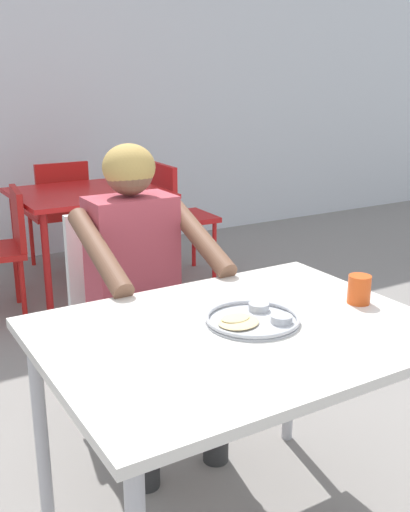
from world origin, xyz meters
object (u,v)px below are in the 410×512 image
at_px(table_foreground, 238,352).
at_px(chair_red_right, 177,211).
at_px(table_background_red, 89,203).
at_px(chair_red_far, 60,208).
at_px(chair_red_left, 1,243).
at_px(diner_foreground, 142,270).
at_px(drinking_cup, 359,288).
at_px(thali_tray, 253,319).
at_px(chair_foreground, 121,302).

bearing_deg(table_foreground, chair_red_right, 65.52).
relative_size(table_background_red, chair_red_far, 1.12).
bearing_deg(chair_red_left, table_background_red, 5.63).
bearing_deg(diner_foreground, drinking_cup, -59.61).
distance_m(drinking_cup, chair_red_left, 2.50).
bearing_deg(diner_foreground, chair_red_right, 58.07).
bearing_deg(drinking_cup, table_background_red, 90.10).
relative_size(thali_tray, chair_foreground, 0.32).
height_order(drinking_cup, chair_red_far, chair_red_far).
distance_m(table_foreground, diner_foreground, 0.70).
bearing_deg(chair_red_far, thali_tray, -96.97).
xyz_separation_m(chair_red_right, chair_red_far, (-0.69, 0.57, -0.01)).
height_order(table_background_red, chair_red_left, chair_red_left).
bearing_deg(chair_red_left, drinking_cup, -75.93).
height_order(table_background_red, chair_red_far, chair_red_far).
distance_m(diner_foreground, table_background_red, 1.79).
xyz_separation_m(table_background_red, chair_red_far, (-0.01, 0.61, -0.14)).
bearing_deg(chair_red_right, chair_red_far, 140.39).
xyz_separation_m(table_foreground, thali_tray, (0.06, 0.02, 0.09)).
bearing_deg(table_foreground, diner_foreground, 88.43).
bearing_deg(drinking_cup, chair_foreground, 114.01).
distance_m(drinking_cup, chair_foreground, 1.08).
relative_size(diner_foreground, chair_red_right, 1.42).
height_order(table_foreground, chair_red_left, chair_red_left).
bearing_deg(table_background_red, diner_foreground, -103.67).
distance_m(drinking_cup, chair_red_right, 2.61).
distance_m(thali_tray, chair_foreground, 0.94).
height_order(diner_foreground, chair_red_right, diner_foreground).
xyz_separation_m(chair_foreground, diner_foreground, (-0.00, -0.23, 0.21)).
height_order(chair_red_left, chair_red_far, chair_red_far).
height_order(chair_red_right, chair_red_far, same).
xyz_separation_m(chair_red_left, chair_red_far, (0.59, 0.67, 0.03)).
bearing_deg(thali_tray, chair_red_far, 83.03).
distance_m(thali_tray, drinking_cup, 0.39).
height_order(drinking_cup, table_background_red, drinking_cup).
bearing_deg(chair_red_right, drinking_cup, -105.20).
bearing_deg(chair_red_far, drinking_cup, -89.74).
xyz_separation_m(thali_tray, diner_foreground, (-0.04, 0.68, -0.03)).
height_order(table_foreground, chair_foreground, chair_foreground).
xyz_separation_m(drinking_cup, chair_red_right, (0.68, 2.50, -0.29)).
xyz_separation_m(diner_foreground, table_background_red, (0.42, 1.73, -0.08)).
bearing_deg(chair_red_left, thali_tray, -84.73).
xyz_separation_m(chair_foreground, table_background_red, (0.42, 1.51, 0.12)).
distance_m(thali_tray, chair_red_right, 2.69).
distance_m(thali_tray, chair_red_far, 3.06).
height_order(diner_foreground, chair_red_left, diner_foreground).
xyz_separation_m(table_background_red, chair_red_right, (0.68, 0.04, -0.14)).
xyz_separation_m(table_background_red, chair_red_left, (-0.60, -0.06, -0.18)).
relative_size(table_foreground, drinking_cup, 12.14).
relative_size(drinking_cup, chair_foreground, 0.10).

